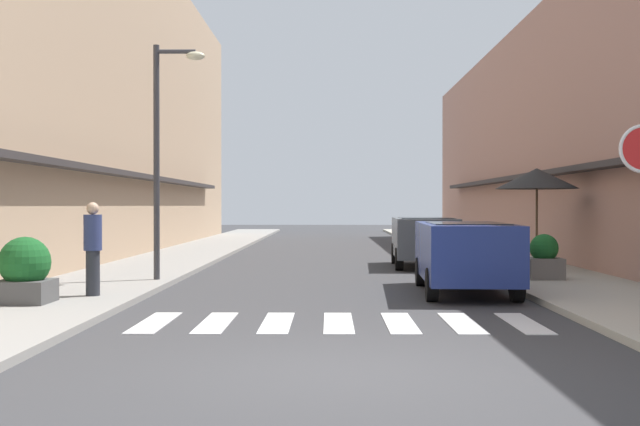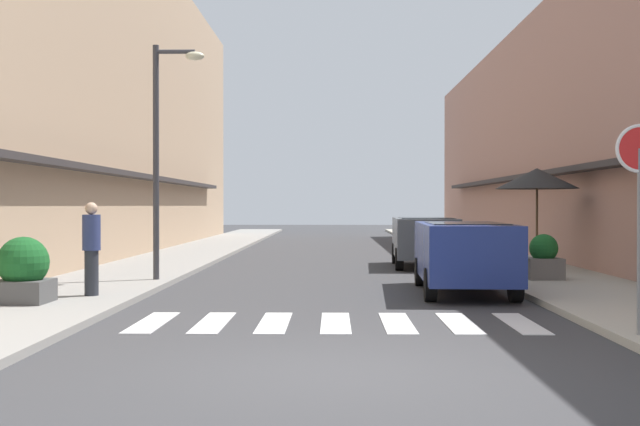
{
  "view_description": "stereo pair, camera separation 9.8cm",
  "coord_description": "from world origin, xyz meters",
  "px_view_note": "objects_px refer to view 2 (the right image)",
  "views": [
    {
      "loc": [
        -0.14,
        -8.62,
        1.82
      ],
      "look_at": [
        -0.4,
        13.01,
        1.62
      ],
      "focal_mm": 44.34,
      "sensor_mm": 36.0,
      "label": 1
    },
    {
      "loc": [
        -0.04,
        -8.62,
        1.82
      ],
      "look_at": [
        -0.4,
        13.01,
        1.62
      ],
      "focal_mm": 44.34,
      "sensor_mm": 36.0,
      "label": 2
    }
  ],
  "objects_px": {
    "pedestrian_walking_near": "(91,246)",
    "planter_corner": "(23,271)",
    "parked_car_mid": "(424,236)",
    "parked_car_near": "(464,249)",
    "round_street_sign": "(640,173)",
    "planter_midblock": "(544,259)",
    "cafe_umbrella": "(537,179)",
    "street_lamp": "(164,136)"
  },
  "relations": [
    {
      "from": "round_street_sign",
      "to": "pedestrian_walking_near",
      "type": "distance_m",
      "value": 9.72
    },
    {
      "from": "parked_car_mid",
      "to": "round_street_sign",
      "type": "relative_size",
      "value": 1.45
    },
    {
      "from": "pedestrian_walking_near",
      "to": "street_lamp",
      "type": "bearing_deg",
      "value": 21.14
    },
    {
      "from": "cafe_umbrella",
      "to": "planter_midblock",
      "type": "bearing_deg",
      "value": -101.34
    },
    {
      "from": "planter_midblock",
      "to": "parked_car_near",
      "type": "bearing_deg",
      "value": -137.2
    },
    {
      "from": "planter_midblock",
      "to": "planter_corner",
      "type": "bearing_deg",
      "value": -155.61
    },
    {
      "from": "parked_car_mid",
      "to": "cafe_umbrella",
      "type": "xyz_separation_m",
      "value": [
        2.74,
        -2.2,
        1.61
      ]
    },
    {
      "from": "parked_car_near",
      "to": "cafe_umbrella",
      "type": "height_order",
      "value": "cafe_umbrella"
    },
    {
      "from": "street_lamp",
      "to": "pedestrian_walking_near",
      "type": "relative_size",
      "value": 3.06
    },
    {
      "from": "parked_car_mid",
      "to": "round_street_sign",
      "type": "distance_m",
      "value": 13.02
    },
    {
      "from": "round_street_sign",
      "to": "planter_corner",
      "type": "distance_m",
      "value": 10.12
    },
    {
      "from": "parked_car_mid",
      "to": "pedestrian_walking_near",
      "type": "height_order",
      "value": "pedestrian_walking_near"
    },
    {
      "from": "pedestrian_walking_near",
      "to": "planter_corner",
      "type": "bearing_deg",
      "value": 175.92
    },
    {
      "from": "parked_car_near",
      "to": "planter_corner",
      "type": "bearing_deg",
      "value": -161.92
    },
    {
      "from": "parked_car_mid",
      "to": "street_lamp",
      "type": "distance_m",
      "value": 8.78
    },
    {
      "from": "round_street_sign",
      "to": "cafe_umbrella",
      "type": "height_order",
      "value": "round_street_sign"
    },
    {
      "from": "planter_corner",
      "to": "street_lamp",
      "type": "bearing_deg",
      "value": 70.81
    },
    {
      "from": "parked_car_mid",
      "to": "cafe_umbrella",
      "type": "bearing_deg",
      "value": -38.77
    },
    {
      "from": "parked_car_mid",
      "to": "planter_corner",
      "type": "height_order",
      "value": "parked_car_mid"
    },
    {
      "from": "round_street_sign",
      "to": "pedestrian_walking_near",
      "type": "relative_size",
      "value": 1.58
    },
    {
      "from": "planter_corner",
      "to": "planter_midblock",
      "type": "relative_size",
      "value": 1.11
    },
    {
      "from": "street_lamp",
      "to": "parked_car_mid",
      "type": "bearing_deg",
      "value": 38.57
    },
    {
      "from": "street_lamp",
      "to": "planter_corner",
      "type": "bearing_deg",
      "value": -109.19
    },
    {
      "from": "parked_car_mid",
      "to": "round_street_sign",
      "type": "bearing_deg",
      "value": -84.07
    },
    {
      "from": "parked_car_mid",
      "to": "pedestrian_walking_near",
      "type": "xyz_separation_m",
      "value": [
        -7.27,
        -8.52,
        0.13
      ]
    },
    {
      "from": "round_street_sign",
      "to": "cafe_umbrella",
      "type": "xyz_separation_m",
      "value": [
        1.4,
        10.69,
        0.28
      ]
    },
    {
      "from": "planter_corner",
      "to": "parked_car_mid",
      "type": "bearing_deg",
      "value": 49.93
    },
    {
      "from": "street_lamp",
      "to": "planter_midblock",
      "type": "distance_m",
      "value": 9.22
    },
    {
      "from": "parked_car_near",
      "to": "planter_midblock",
      "type": "bearing_deg",
      "value": 42.8
    },
    {
      "from": "cafe_umbrella",
      "to": "planter_corner",
      "type": "height_order",
      "value": "cafe_umbrella"
    },
    {
      "from": "planter_corner",
      "to": "planter_midblock",
      "type": "distance_m",
      "value": 11.31
    },
    {
      "from": "parked_car_near",
      "to": "round_street_sign",
      "type": "distance_m",
      "value": 6.18
    },
    {
      "from": "street_lamp",
      "to": "cafe_umbrella",
      "type": "height_order",
      "value": "street_lamp"
    },
    {
      "from": "cafe_umbrella",
      "to": "planter_midblock",
      "type": "distance_m",
      "value": 3.43
    },
    {
      "from": "planter_corner",
      "to": "pedestrian_walking_near",
      "type": "bearing_deg",
      "value": 53.03
    },
    {
      "from": "round_street_sign",
      "to": "planter_midblock",
      "type": "bearing_deg",
      "value": 83.91
    },
    {
      "from": "parked_car_mid",
      "to": "pedestrian_walking_near",
      "type": "relative_size",
      "value": 2.28
    },
    {
      "from": "parked_car_mid",
      "to": "round_street_sign",
      "type": "xyz_separation_m",
      "value": [
        1.34,
        -12.89,
        1.33
      ]
    },
    {
      "from": "round_street_sign",
      "to": "planter_corner",
      "type": "height_order",
      "value": "round_street_sign"
    },
    {
      "from": "parked_car_near",
      "to": "cafe_umbrella",
      "type": "xyz_separation_m",
      "value": [
        2.74,
        4.8,
        1.6
      ]
    },
    {
      "from": "parked_car_mid",
      "to": "round_street_sign",
      "type": "height_order",
      "value": "round_street_sign"
    },
    {
      "from": "parked_car_near",
      "to": "parked_car_mid",
      "type": "bearing_deg",
      "value": 90.0
    }
  ]
}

